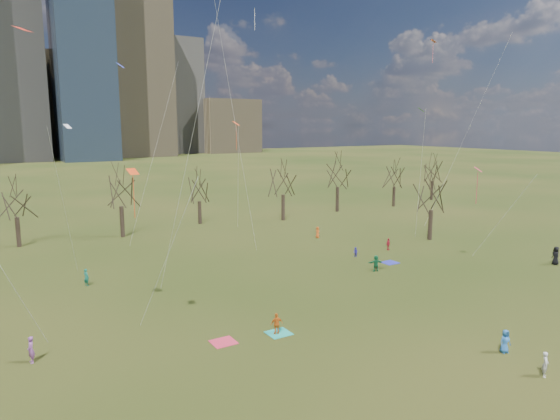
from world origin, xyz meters
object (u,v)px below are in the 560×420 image
blanket_teal (279,333)px  person_4 (277,324)px  person_0 (505,341)px  person_1 (545,364)px  blanket_navy (390,263)px  blanket_crimson (223,342)px

blanket_teal → person_4: size_ratio=1.04×
person_0 → person_1: person_0 is taller
blanket_navy → person_0: bearing=-114.0°
blanket_crimson → person_1: (13.96, -13.88, 0.73)m
blanket_teal → blanket_crimson: same height
blanket_teal → blanket_crimson: (-3.93, 0.67, 0.00)m
person_1 → person_4: bearing=94.6°
blanket_crimson → person_1: 19.70m
blanket_crimson → person_0: size_ratio=1.04×
blanket_crimson → person_0: bearing=-36.1°
blanket_navy → blanket_crimson: 25.03m
blanket_teal → blanket_crimson: size_ratio=1.00×
blanket_navy → person_4: bearing=-154.3°
blanket_teal → person_0: person_0 is taller
person_1 → person_4: (-10.22, 13.15, 0.02)m
person_0 → person_4: 14.89m
blanket_teal → person_1: 16.60m
blanket_teal → blanket_navy: bearing=25.8°
person_0 → person_1: (-0.79, -3.12, -0.02)m
person_1 → person_0: bearing=42.6°
person_1 → person_4: size_ratio=0.98×
person_4 → person_1: bearing=138.2°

